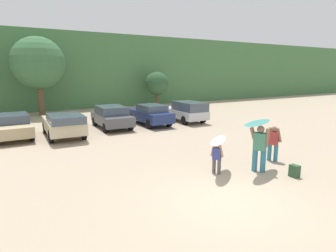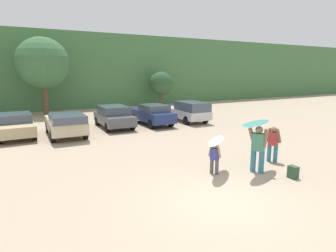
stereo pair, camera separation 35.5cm
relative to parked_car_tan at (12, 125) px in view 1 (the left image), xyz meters
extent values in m
plane|color=tan|center=(5.19, -12.52, -0.73)|extent=(120.00, 120.00, 0.00)
cube|color=#427042|center=(5.19, 16.99, 3.13)|extent=(108.00, 12.00, 7.71)
cylinder|color=brown|center=(2.54, 8.43, 0.59)|extent=(0.49, 0.49, 2.62)
sphere|color=#38663D|center=(2.54, 8.43, 3.78)|extent=(4.43, 4.43, 4.43)
cylinder|color=brown|center=(14.28, 9.02, -0.01)|extent=(0.36, 0.36, 1.43)
sphere|color=#284C2D|center=(14.28, 9.02, 1.79)|extent=(2.54, 2.54, 2.54)
cube|color=tan|center=(0.00, 0.00, -0.12)|extent=(1.99, 4.43, 0.60)
cube|color=#3F4C5B|center=(0.00, 0.01, 0.42)|extent=(1.78, 2.15, 0.48)
cylinder|color=black|center=(0.80, 1.47, -0.42)|extent=(0.24, 0.62, 0.61)
cylinder|color=black|center=(0.88, -1.43, -0.42)|extent=(0.24, 0.62, 0.61)
cube|color=beige|center=(2.62, -1.06, -0.04)|extent=(2.03, 4.36, 0.67)
cube|color=#3F4C5B|center=(2.60, -2.13, 0.50)|extent=(1.83, 2.57, 0.41)
cylinder|color=black|center=(1.78, 0.39, -0.37)|extent=(0.24, 0.72, 0.71)
cylinder|color=black|center=(3.52, 0.35, -0.37)|extent=(0.24, 0.72, 0.71)
cylinder|color=black|center=(1.72, -2.46, -0.37)|extent=(0.24, 0.72, 0.71)
cylinder|color=black|center=(3.46, -2.50, -0.37)|extent=(0.24, 0.72, 0.71)
cube|color=#4C4F54|center=(5.96, -0.06, -0.10)|extent=(1.99, 4.14, 0.63)
cube|color=#3F4C5B|center=(5.96, 0.02, 0.49)|extent=(1.78, 2.44, 0.54)
cylinder|color=black|center=(5.17, 1.32, -0.41)|extent=(0.24, 0.64, 0.63)
cylinder|color=black|center=(6.84, 1.26, -0.41)|extent=(0.24, 0.64, 0.63)
cylinder|color=black|center=(5.08, -1.38, -0.41)|extent=(0.24, 0.64, 0.63)
cylinder|color=black|center=(6.75, -1.43, -0.41)|extent=(0.24, 0.64, 0.63)
cube|color=navy|center=(8.74, -0.25, -0.06)|extent=(1.76, 4.32, 0.69)
cube|color=#3F4C5B|center=(8.75, -0.61, 0.52)|extent=(1.60, 2.06, 0.47)
cylinder|color=black|center=(7.95, 1.16, -0.40)|extent=(0.23, 0.66, 0.66)
cylinder|color=black|center=(9.49, 1.18, -0.40)|extent=(0.23, 0.66, 0.66)
cylinder|color=black|center=(7.99, -1.68, -0.40)|extent=(0.23, 0.66, 0.66)
cylinder|color=black|center=(9.53, -1.66, -0.40)|extent=(0.23, 0.66, 0.66)
cube|color=silver|center=(11.71, -0.09, -0.10)|extent=(1.91, 4.68, 0.60)
cube|color=#3F4C5B|center=(11.68, -1.05, 0.53)|extent=(1.71, 2.71, 0.64)
cylinder|color=black|center=(10.94, 1.46, -0.40)|extent=(0.24, 0.66, 0.65)
cylinder|color=black|center=(12.55, 1.42, -0.40)|extent=(0.24, 0.66, 0.65)
cylinder|color=black|center=(10.87, -1.60, -0.40)|extent=(0.24, 0.66, 0.65)
cylinder|color=black|center=(12.47, -1.64, -0.40)|extent=(0.24, 0.66, 0.65)
cylinder|color=teal|center=(8.03, -11.32, -0.30)|extent=(0.20, 0.20, 0.86)
cylinder|color=teal|center=(7.88, -11.06, -0.30)|extent=(0.20, 0.20, 0.86)
cube|color=#3F7F66|center=(7.96, -11.19, 0.47)|extent=(0.51, 0.55, 0.66)
sphere|color=#8C664C|center=(7.96, -11.19, 0.93)|extent=(0.28, 0.28, 0.28)
cylinder|color=#8C664C|center=(8.08, -11.40, 0.64)|extent=(0.23, 0.25, 0.71)
cylinder|color=#8C664C|center=(7.84, -10.98, 0.64)|extent=(0.30, 0.38, 0.71)
cylinder|color=#4C4C51|center=(6.46, -10.65, -0.44)|extent=(0.13, 0.13, 0.57)
cylinder|color=#4C4C51|center=(6.35, -10.47, -0.44)|extent=(0.13, 0.13, 0.57)
cube|color=#333D8C|center=(6.40, -10.56, 0.06)|extent=(0.33, 0.36, 0.44)
sphere|color=tan|center=(6.40, -10.56, 0.37)|extent=(0.18, 0.18, 0.18)
cylinder|color=tan|center=(6.48, -10.70, 0.18)|extent=(0.19, 0.23, 0.47)
cylinder|color=tan|center=(6.33, -10.42, 0.18)|extent=(0.18, 0.21, 0.47)
cylinder|color=teal|center=(9.55, -10.67, -0.36)|extent=(0.17, 0.17, 0.73)
cylinder|color=teal|center=(9.42, -10.45, -0.36)|extent=(0.17, 0.17, 0.73)
cube|color=#B23838|center=(9.49, -10.56, 0.29)|extent=(0.43, 0.46, 0.56)
sphere|color=#8C664C|center=(9.49, -10.56, 0.68)|extent=(0.23, 0.23, 0.23)
cylinder|color=#8C664C|center=(9.59, -10.74, 0.43)|extent=(0.24, 0.29, 0.61)
cylinder|color=#8C664C|center=(9.39, -10.38, 0.43)|extent=(0.22, 0.26, 0.61)
ellipsoid|color=teal|center=(7.88, -11.09, 1.18)|extent=(2.09, 1.27, 0.08)
ellipsoid|color=white|center=(6.45, -10.57, 0.56)|extent=(1.70, 1.57, 0.11)
cube|color=#2D4C33|center=(8.65, -12.26, -0.50)|extent=(0.24, 0.34, 0.45)
camera|label=1|loc=(-0.30, -18.46, 3.07)|focal=30.37mm
camera|label=2|loc=(0.01, -18.64, 3.07)|focal=30.37mm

